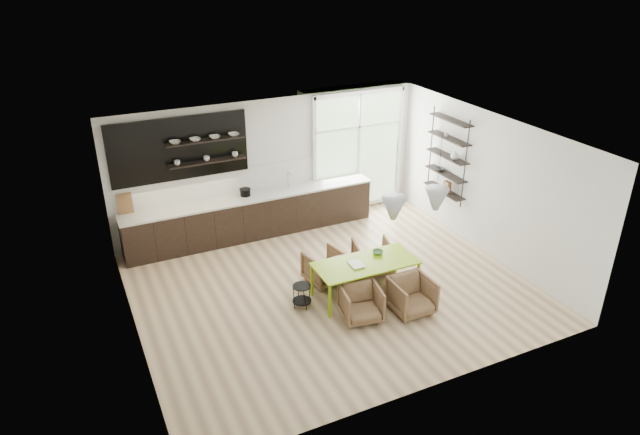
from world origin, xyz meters
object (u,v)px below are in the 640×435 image
(armchair_back_left, at_px, (324,267))
(armchair_front_right, at_px, (412,296))
(wire_stool, at_px, (302,293))
(armchair_front_left, at_px, (361,303))
(armchair_back_right, at_px, (372,257))
(dining_table, at_px, (366,265))

(armchair_back_left, distance_m, armchair_front_right, 1.80)
(armchair_back_left, relative_size, wire_stool, 1.58)
(wire_stool, bearing_deg, armchair_front_left, -44.68)
(armchair_back_right, xyz_separation_m, armchair_front_left, (-0.96, -1.28, -0.02))
(armchair_back_right, bearing_deg, armchair_front_left, 67.54)
(armchair_back_right, height_order, wire_stool, armchair_back_right)
(armchair_front_right, bearing_deg, wire_stool, 150.92)
(dining_table, bearing_deg, armchair_front_left, -123.78)
(armchair_front_left, xyz_separation_m, wire_stool, (-0.76, 0.76, -0.03))
(wire_stool, bearing_deg, dining_table, -7.08)
(armchair_back_right, bearing_deg, wire_stool, 31.31)
(dining_table, distance_m, armchair_back_left, 0.93)
(armchair_back_left, bearing_deg, armchair_front_left, 81.28)
(dining_table, height_order, wire_stool, dining_table)
(armchair_back_right, height_order, armchair_front_right, armchair_back_right)
(armchair_back_left, xyz_separation_m, armchair_front_right, (0.93, -1.54, 0.01))
(armchair_front_left, bearing_deg, wire_stool, 145.62)
(wire_stool, bearing_deg, armchair_back_right, 16.93)
(armchair_front_left, bearing_deg, armchair_back_right, 63.46)
(armchair_front_left, height_order, wire_stool, armchair_front_left)
(armchair_back_right, bearing_deg, armchair_back_left, 10.35)
(dining_table, height_order, armchair_front_right, dining_table)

